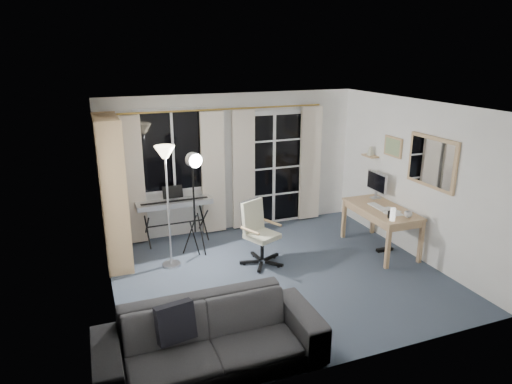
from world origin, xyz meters
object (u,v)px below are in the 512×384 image
torchiere_lamp (166,171)px  mug (408,214)px  studio_light (194,172)px  office_chair (257,227)px  monitor (377,183)px  keyboard_piano (175,204)px  sofa (210,328)px  bookshelf (110,196)px  desk (381,213)px

torchiere_lamp → mug: bearing=-18.6°
studio_light → torchiere_lamp: bearing=-170.9°
office_chair → monitor: monitor is taller
keyboard_piano → office_chair: size_ratio=1.29×
mug → sofa: (-3.41, -1.29, -0.32)m
monitor → sofa: size_ratio=0.23×
bookshelf → monitor: (4.21, -0.60, -0.07)m
torchiere_lamp → keyboard_piano: (0.25, 0.83, -0.78)m
mug → sofa: bearing=-159.2°
keyboard_piano → office_chair: (0.99, -1.16, -0.11)m
torchiere_lamp → sofa: (-0.07, -2.42, -1.02)m
torchiere_lamp → keyboard_piano: 1.17m
desk → mug: (0.10, -0.50, 0.15)m
mug → bookshelf: bearing=159.3°
keyboard_piano → studio_light: bearing=-73.7°
bookshelf → office_chair: bookshelf is taller
mug → torchiere_lamp: bearing=161.4°
studio_light → sofa: bearing=-114.9°
studio_light → desk: 3.01m
monitor → sofa: bearing=-146.3°
office_chair → desk: (2.00, -0.29, 0.06)m
keyboard_piano → office_chair: bearing=-50.5°
torchiere_lamp → monitor: bearing=-2.9°
office_chair → desk: 2.03m
mug → sofa: 3.66m
office_chair → desk: size_ratio=0.72×
desk → monitor: 0.61m
bookshelf → keyboard_piano: (1.01, 0.40, -0.37)m
bookshelf → torchiere_lamp: 0.97m
sofa → torchiere_lamp: bearing=88.9°
monitor → studio_light: bearing=174.1°
torchiere_lamp → monitor: size_ratio=3.56×
keyboard_piano → sofa: size_ratio=0.55×
torchiere_lamp → monitor: 3.48m
desk → studio_light: bearing=164.9°
monitor → torchiere_lamp: bearing=178.2°
monitor → sofa: (-3.51, -2.24, -0.53)m
desk → torchiere_lamp: bearing=170.2°
desk → sofa: 3.77m
torchiere_lamp → studio_light: (0.45, 0.19, -0.11)m
sofa → monitor: bearing=33.1°
desk → sofa: bearing=-150.5°
bookshelf → mug: size_ratio=19.04×
studio_light → desk: bearing=-30.0°
monitor → mug: size_ratio=4.39×
bookshelf → monitor: size_ratio=4.33×
monitor → desk: bearing=-112.5°
mug → sofa: size_ratio=0.05×
torchiere_lamp → office_chair: 1.57m
studio_light → office_chair: (0.80, -0.52, -0.79)m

